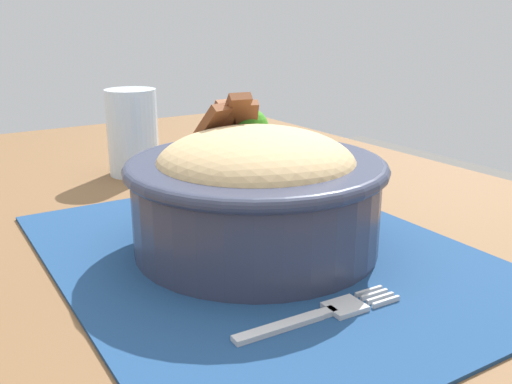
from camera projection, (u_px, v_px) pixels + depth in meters
name	position (u px, v px, depth m)	size (l,w,h in m)	color
table	(234.00, 316.00, 0.53)	(1.28, 0.78, 0.76)	brown
placemat	(262.00, 255.00, 0.48)	(0.41, 0.32, 0.00)	navy
bowl	(256.00, 188.00, 0.48)	(0.22, 0.22, 0.13)	#2D3347
fork	(326.00, 313.00, 0.38)	(0.02, 0.13, 0.00)	#B2B2B2
drinking_glass	(133.00, 138.00, 0.72)	(0.06, 0.06, 0.11)	silver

